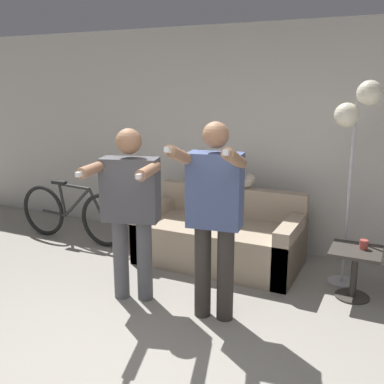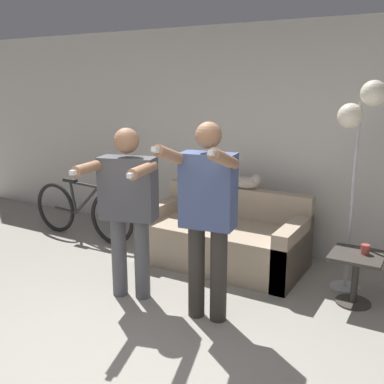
{
  "view_description": "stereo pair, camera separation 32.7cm",
  "coord_description": "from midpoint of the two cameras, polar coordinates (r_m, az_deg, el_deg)",
  "views": [
    {
      "loc": [
        1.55,
        -2.18,
        1.95
      ],
      "look_at": [
        -0.26,
        1.59,
        0.93
      ],
      "focal_mm": 42.0,
      "sensor_mm": 36.0,
      "label": 1
    },
    {
      "loc": [
        1.84,
        -2.03,
        1.95
      ],
      "look_at": [
        -0.26,
        1.59,
        0.93
      ],
      "focal_mm": 42.0,
      "sensor_mm": 36.0,
      "label": 2
    }
  ],
  "objects": [
    {
      "name": "cup",
      "position": [
        4.33,
        23.2,
        -6.73
      ],
      "size": [
        0.08,
        0.08,
        0.09
      ],
      "color": "#B7473D",
      "rests_on": "side_table"
    },
    {
      "name": "side_table",
      "position": [
        4.36,
        22.18,
        -8.98
      ],
      "size": [
        0.45,
        0.45,
        0.47
      ],
      "color": "#38332D",
      "rests_on": "ground_plane"
    },
    {
      "name": "bicycle",
      "position": [
        5.86,
        -12.19,
        -2.44
      ],
      "size": [
        1.63,
        0.07,
        0.75
      ],
      "color": "black",
      "rests_on": "ground_plane"
    },
    {
      "name": "couch",
      "position": [
        4.97,
        5.93,
        -6.05
      ],
      "size": [
        1.74,
        0.89,
        0.79
      ],
      "color": "tan",
      "rests_on": "ground_plane"
    },
    {
      "name": "wall_back",
      "position": [
        5.29,
        11.34,
        6.43
      ],
      "size": [
        10.0,
        0.05,
        2.6
      ],
      "color": "beige",
      "rests_on": "ground_plane"
    },
    {
      "name": "person_right",
      "position": [
        3.59,
        4.54,
        -2.2
      ],
      "size": [
        0.57,
        0.71,
        1.66
      ],
      "rotation": [
        0.0,
        0.0,
        0.14
      ],
      "color": "#38332D",
      "rests_on": "ground_plane"
    },
    {
      "name": "person_left",
      "position": [
        4.0,
        -5.86,
        -1.23
      ],
      "size": [
        0.68,
        0.78,
        1.57
      ],
      "rotation": [
        0.0,
        0.0,
        0.28
      ],
      "color": "#56565B",
      "rests_on": "ground_plane"
    },
    {
      "name": "cat",
      "position": [
        5.07,
        8.73,
        1.27
      ],
      "size": [
        0.47,
        0.13,
        0.18
      ],
      "color": "#B7AD9E",
      "rests_on": "couch"
    },
    {
      "name": "floor_lamp",
      "position": [
        4.36,
        22.63,
        8.18
      ],
      "size": [
        0.41,
        0.27,
        1.97
      ],
      "color": "#B2B2B7",
      "rests_on": "ground_plane"
    },
    {
      "name": "ground_plane",
      "position": [
        3.33,
        -7.59,
        -22.2
      ],
      "size": [
        16.0,
        16.0,
        0.0
      ],
      "primitive_type": "plane",
      "color": "gray"
    }
  ]
}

